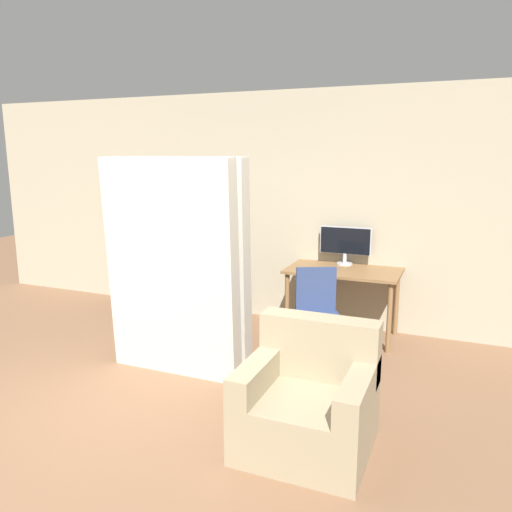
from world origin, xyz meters
The scene contains 9 objects.
ground_plane centered at (0.00, 0.00, 0.00)m, with size 16.00×16.00×0.00m, color brown.
wall_back centered at (0.00, 3.04, 1.35)m, with size 8.00×0.06×2.70m.
desk centered at (1.19, 2.67, 0.66)m, with size 1.21×0.69×0.76m.
monitor centered at (1.15, 2.91, 1.01)m, with size 0.58×0.18×0.43m.
office_chair centered at (1.11, 1.95, 0.35)m, with size 0.59×0.59×0.89m.
bookshelf centered at (-1.47, 2.87, 0.76)m, with size 0.62×0.34×1.61m.
mattress_near centered at (-0.02, 1.15, 0.98)m, with size 1.26×0.26×1.96m.
mattress_far centered at (-0.02, 1.40, 0.98)m, with size 1.26×0.24×1.96m.
armchair centered at (1.46, 0.50, 0.32)m, with size 0.85×0.80×0.85m.
Camera 1 is at (2.33, -2.55, 1.98)m, focal length 35.00 mm.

